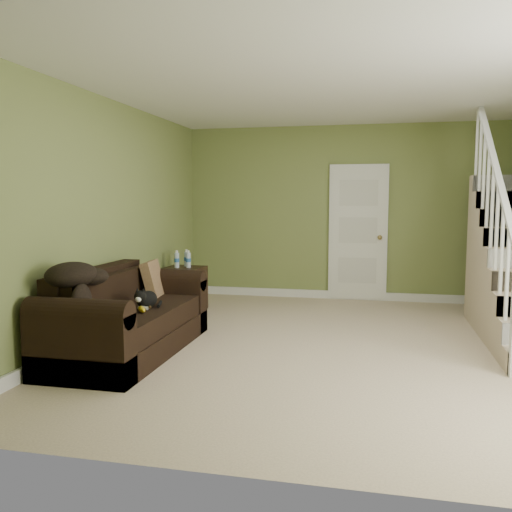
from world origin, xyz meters
The scene contains 14 objects.
floor centered at (0.00, 0.00, 0.00)m, with size 5.00×5.50×0.01m, color tan.
ceiling centered at (0.00, 0.00, 2.60)m, with size 5.00×5.50×0.01m, color white.
wall_back centered at (0.00, 2.75, 1.30)m, with size 5.00×0.04×2.60m, color olive.
wall_front centered at (0.00, -2.75, 1.30)m, with size 5.00×0.04×2.60m, color olive.
wall_left centered at (-2.50, 0.00, 1.30)m, with size 0.04×5.50×2.60m, color olive.
baseboard_back centered at (0.00, 2.72, 0.06)m, with size 5.00×0.04×0.12m, color white.
baseboard_left centered at (-2.47, 0.00, 0.06)m, with size 0.04×5.50×0.12m, color white.
door centered at (0.10, 2.71, 1.01)m, with size 0.86×0.12×2.02m.
sofa centered at (-2.02, -0.65, 0.32)m, with size 0.91×2.10×0.83m.
side_table centered at (-2.15, 1.37, 0.31)m, with size 0.52×0.52×0.83m.
cat centered at (-1.80, -0.65, 0.54)m, with size 0.22×0.47×0.23m.
banana centered at (-1.77, -0.82, 0.48)m, with size 0.06×0.20×0.06m, color yellow.
throw_pillow centered at (-2.03, 0.05, 0.63)m, with size 0.10×0.40×0.40m, color #4F311F.
throw_blanket centered at (-2.19, -1.30, 0.86)m, with size 0.40×0.53×0.22m, color black.
Camera 1 is at (0.38, -5.47, 1.51)m, focal length 38.00 mm.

